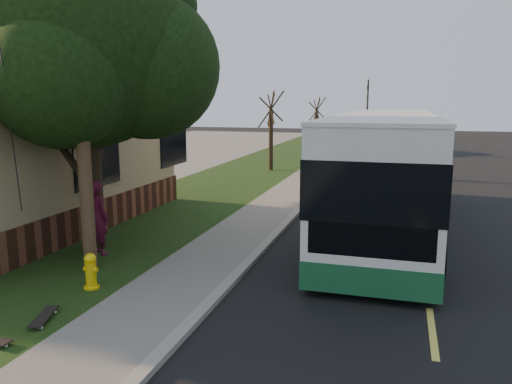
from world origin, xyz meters
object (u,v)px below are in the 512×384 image
(skateboarder, at_px, (98,218))
(distant_car, at_px, (408,141))
(leafy_tree, at_px, (88,46))
(bare_tree_near, at_px, (271,132))
(transit_bus, at_px, (384,167))
(traffic_signal, at_px, (367,109))
(bare_tree_far, at_px, (316,125))
(utility_pole, at_px, (78,63))
(skateboard_main, at_px, (44,317))
(fire_hydrant, at_px, (91,271))
(dumpster, at_px, (39,185))

(skateboarder, xyz_separation_m, distant_car, (7.61, 28.39, -0.15))
(leafy_tree, relative_size, distant_car, 1.58)
(bare_tree_near, bearing_deg, distant_car, 59.53)
(transit_bus, xyz_separation_m, skateboarder, (-6.65, -5.09, -0.84))
(transit_bus, bearing_deg, leafy_tree, -147.35)
(leafy_tree, relative_size, skateboarder, 4.21)
(traffic_signal, height_order, transit_bus, traffic_signal)
(bare_tree_far, bearing_deg, utility_pole, -90.60)
(skateboard_main, bearing_deg, skateboarder, 109.30)
(utility_pole, bearing_deg, bare_tree_far, 89.40)
(bare_tree_near, xyz_separation_m, bare_tree_far, (0.50, 12.00, -0.15))
(leafy_tree, height_order, skateboard_main, leafy_tree)
(leafy_tree, bearing_deg, distant_car, 73.94)
(skateboarder, relative_size, skateboard_main, 2.00)
(leafy_tree, height_order, distant_car, leafy_tree)
(skateboard_main, bearing_deg, utility_pole, 107.55)
(fire_hydrant, xyz_separation_m, utility_pole, (-0.71, 0.99, 4.20))
(bare_tree_near, relative_size, distant_car, 0.87)
(bare_tree_far, bearing_deg, skateboard_main, -89.09)
(traffic_signal, height_order, distant_car, traffic_signal)
(traffic_signal, xyz_separation_m, transit_bus, (2.38, -26.84, -1.33))
(skateboard_main, bearing_deg, bare_tree_near, 92.93)
(bare_tree_near, relative_size, bare_tree_far, 1.07)
(bare_tree_near, distance_m, bare_tree_far, 12.01)
(fire_hydrant, xyz_separation_m, traffic_signal, (3.10, 34.00, 2.73))
(traffic_signal, height_order, dumpster, traffic_signal)
(utility_pole, xyz_separation_m, traffic_signal, (3.81, 33.01, -1.47))
(bare_tree_near, bearing_deg, traffic_signal, 75.96)
(utility_pole, xyz_separation_m, skateboarder, (-0.47, 1.08, -3.64))
(leafy_tree, xyz_separation_m, distant_car, (8.01, 27.82, -4.33))
(leafy_tree, bearing_deg, skateboarder, -55.09)
(utility_pole, relative_size, skateboarder, 4.90)
(dumpster, xyz_separation_m, distant_car, (13.34, 23.57, 0.08))
(bare_tree_near, distance_m, transit_bus, 12.58)
(bare_tree_far, height_order, dumpster, bare_tree_far)
(fire_hydrant, height_order, traffic_signal, traffic_signal)
(skateboarder, bearing_deg, fire_hydrant, 142.67)
(fire_hydrant, bearing_deg, skateboard_main, -86.32)
(leafy_tree, bearing_deg, skateboard_main, -68.32)
(dumpster, bearing_deg, leafy_tree, -38.56)
(bare_tree_far, height_order, distant_car, bare_tree_far)
(dumpster, bearing_deg, distant_car, 60.50)
(fire_hydrant, xyz_separation_m, dumpster, (-6.90, 6.90, 0.33))
(skateboarder, distance_m, dumpster, 7.49)
(bare_tree_near, relative_size, traffic_signal, 0.78)
(distant_car, bearing_deg, transit_bus, -91.98)
(bare_tree_near, xyz_separation_m, transit_bus, (6.38, -10.84, -0.31))
(distant_car, bearing_deg, bare_tree_far, -175.69)
(traffic_signal, xyz_separation_m, skateboarder, (-4.27, -31.92, -2.17))
(utility_pole, relative_size, bare_tree_near, 2.11)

